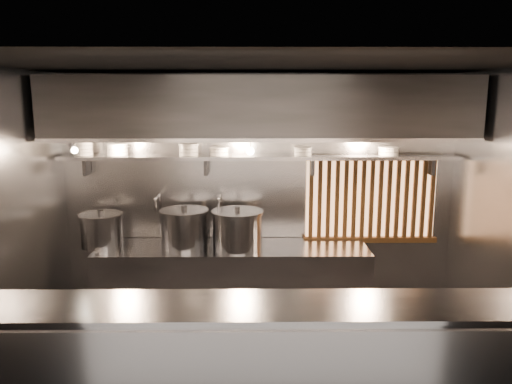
{
  "coord_description": "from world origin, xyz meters",
  "views": [
    {
      "loc": [
        -0.08,
        -4.19,
        2.55
      ],
      "look_at": [
        -0.04,
        0.55,
        1.63
      ],
      "focal_mm": 35.0,
      "sensor_mm": 36.0,
      "label": 1
    }
  ],
  "objects_px": {
    "stock_pot_left": "(102,230)",
    "heat_lamp": "(72,144)",
    "pendant_bulb": "(250,151)",
    "stock_pot_right": "(185,228)",
    "stock_pot_mid": "(238,229)"
  },
  "relations": [
    {
      "from": "pendant_bulb",
      "to": "stock_pot_left",
      "type": "bearing_deg",
      "value": -178.67
    },
    {
      "from": "pendant_bulb",
      "to": "stock_pot_right",
      "type": "distance_m",
      "value": 1.12
    },
    {
      "from": "heat_lamp",
      "to": "stock_pot_mid",
      "type": "xyz_separation_m",
      "value": [
        1.66,
        0.24,
        -0.95
      ]
    },
    {
      "from": "pendant_bulb",
      "to": "stock_pot_left",
      "type": "distance_m",
      "value": 1.87
    },
    {
      "from": "pendant_bulb",
      "to": "heat_lamp",
      "type": "bearing_deg",
      "value": -169.0
    },
    {
      "from": "pendant_bulb",
      "to": "stock_pot_left",
      "type": "xyz_separation_m",
      "value": [
        -1.65,
        -0.04,
        -0.87
      ]
    },
    {
      "from": "stock_pot_left",
      "to": "stock_pot_right",
      "type": "distance_m",
      "value": 0.92
    },
    {
      "from": "heat_lamp",
      "to": "pendant_bulb",
      "type": "xyz_separation_m",
      "value": [
        1.8,
        0.35,
        -0.11
      ]
    },
    {
      "from": "pendant_bulb",
      "to": "stock_pot_mid",
      "type": "relative_size",
      "value": 0.26
    },
    {
      "from": "stock_pot_left",
      "to": "stock_pot_mid",
      "type": "xyz_separation_m",
      "value": [
        1.51,
        -0.08,
        0.02
      ]
    },
    {
      "from": "pendant_bulb",
      "to": "stock_pot_right",
      "type": "relative_size",
      "value": 0.3
    },
    {
      "from": "stock_pot_left",
      "to": "stock_pot_mid",
      "type": "distance_m",
      "value": 1.51
    },
    {
      "from": "heat_lamp",
      "to": "stock_pot_right",
      "type": "height_order",
      "value": "heat_lamp"
    },
    {
      "from": "pendant_bulb",
      "to": "stock_pot_left",
      "type": "relative_size",
      "value": 0.36
    },
    {
      "from": "stock_pot_left",
      "to": "heat_lamp",
      "type": "bearing_deg",
      "value": -115.42
    }
  ]
}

